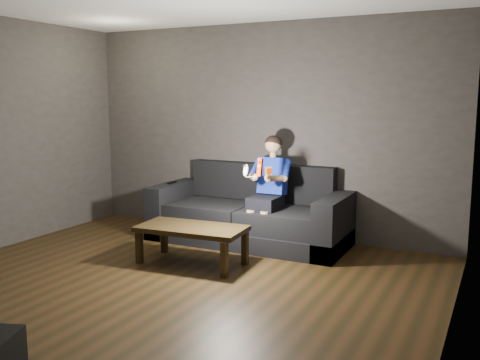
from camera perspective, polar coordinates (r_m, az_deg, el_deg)
The scene contains 9 objects.
floor at distance 5.01m, azimuth -9.71°, elevation -12.00°, with size 5.00×5.00×0.00m, color black.
back_wall at distance 6.87m, azimuth 2.43°, elevation 5.30°, with size 5.00×0.04×2.70m, color #34302D.
right_wall at distance 3.80m, azimuth 21.80°, elevation 1.82°, with size 0.04×5.00×2.70m, color #34302D.
sofa at distance 6.62m, azimuth 1.10°, elevation -3.97°, with size 2.42×1.05×0.94m.
child at distance 6.36m, azimuth 3.10°, elevation -0.09°, with size 0.49×0.60×1.21m.
wii_remote_red at distance 5.87m, azimuth 2.13°, elevation 1.36°, with size 0.05×0.08×0.20m.
nunchuk_white at distance 5.96m, azimuth 0.62°, elevation 1.04°, with size 0.07×0.09×0.15m.
wii_remote_black at distance 7.01m, azimuth -7.28°, elevation -0.25°, with size 0.04×0.16×0.03m.
coffee_table at distance 5.73m, azimuth -5.17°, elevation -5.47°, with size 1.18×0.65×0.41m.
Camera 1 is at (2.80, -3.76, 1.77)m, focal length 40.00 mm.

